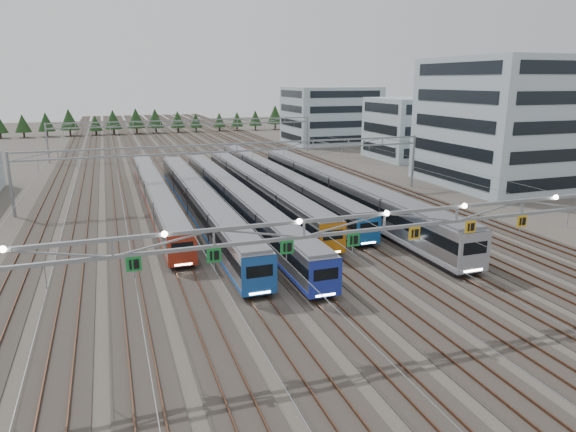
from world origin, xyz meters
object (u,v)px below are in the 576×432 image
object	(u,v)px
train_f	(340,191)
depot_bldg_mid	(409,129)
gantry_near	(385,225)
depot_bldg_south	(501,123)
train_d	(257,187)
train_b	(199,201)
train_e	(276,178)
train_a	(155,192)
train_c	(235,198)
gantry_far	(187,127)
gantry_mid	(237,154)
depot_bldg_north	(330,115)

from	to	relation	value
train_f	depot_bldg_mid	xyz separation A→B (m)	(32.48, 35.64, 3.98)
gantry_near	depot_bldg_south	size ratio (longest dim) A/B	2.56
train_d	train_f	bearing A→B (deg)	-40.02
train_b	depot_bldg_mid	world-z (taller)	depot_bldg_mid
train_d	depot_bldg_mid	size ratio (longest dim) A/B	3.19
train_b	train_e	distance (m)	17.80
train_b	train_a	bearing A→B (deg)	120.77
train_a	train_e	size ratio (longest dim) A/B	0.87
train_c	gantry_far	world-z (taller)	gantry_far
train_c	gantry_near	bearing A→B (deg)	-86.13
train_e	train_c	bearing A→B (deg)	-128.36
gantry_mid	depot_bldg_south	world-z (taller)	depot_bldg_south
train_d	gantry_far	world-z (taller)	gantry_far
gantry_far	depot_bldg_north	bearing A→B (deg)	17.42
train_e	train_f	size ratio (longest dim) A/B	1.12
train_e	depot_bldg_mid	bearing A→B (deg)	31.43
train_a	gantry_near	xyz separation A→B (m)	(11.20, -39.88, 5.16)
gantry_far	train_b	bearing A→B (deg)	-97.29
train_e	gantry_mid	distance (m)	8.92
gantry_far	train_a	bearing A→B (deg)	-103.97
train_e	depot_bldg_south	distance (m)	36.19
train_b	gantry_near	size ratio (longest dim) A/B	0.93
train_c	gantry_near	distance (m)	33.02
train_a	depot_bldg_south	xyz separation A→B (m)	(52.68, -2.73, 7.86)
train_e	gantry_mid	size ratio (longest dim) A/B	1.05
gantry_mid	depot_bldg_north	xyz separation A→B (m)	(39.31, 57.34, 0.87)
train_c	train_f	world-z (taller)	train_f
train_b	train_f	xyz separation A→B (m)	(18.00, -1.45, 0.26)
gantry_near	gantry_mid	distance (m)	40.12
train_d	gantry_near	bearing A→B (deg)	-93.42
gantry_near	gantry_mid	bearing A→B (deg)	89.93
train_c	train_f	bearing A→B (deg)	-7.05
train_c	gantry_mid	world-z (taller)	gantry_mid
train_e	depot_bldg_north	size ratio (longest dim) A/B	2.68
gantry_near	depot_bldg_north	xyz separation A→B (m)	(39.36, 97.45, 0.17)
train_b	depot_bldg_mid	size ratio (longest dim) A/B	3.28
train_f	gantry_far	distance (m)	55.54
gantry_mid	gantry_near	bearing A→B (deg)	-90.07
gantry_far	depot_bldg_south	bearing A→B (deg)	-49.18
depot_bldg_south	depot_bldg_north	size ratio (longest dim) A/B	1.00
train_c	train_d	size ratio (longest dim) A/B	1.11
train_a	depot_bldg_south	distance (m)	53.34
depot_bldg_mid	depot_bldg_north	distance (m)	31.26
train_c	depot_bldg_north	xyz separation A→B (m)	(41.56, 64.91, 5.27)
depot_bldg_south	train_b	bearing A→B (deg)	-174.28
train_f	depot_bldg_north	xyz separation A→B (m)	(28.06, 66.58, 4.93)
train_a	gantry_far	distance (m)	46.83
train_d	depot_bldg_south	world-z (taller)	depot_bldg_south
train_a	gantry_mid	xyz separation A→B (m)	(11.25, 0.23, 4.46)
gantry_near	depot_bldg_mid	bearing A→B (deg)	56.65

